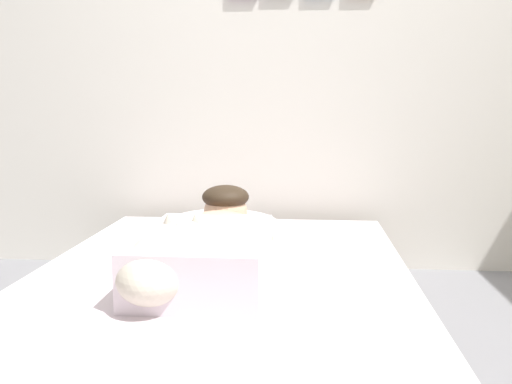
# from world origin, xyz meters

# --- Properties ---
(ground_plane) EXTENTS (12.74, 12.74, 0.00)m
(ground_plane) POSITION_xyz_m (0.00, 0.00, 0.00)
(ground_plane) COLOR gray
(back_wall) EXTENTS (4.37, 0.12, 2.50)m
(back_wall) POSITION_xyz_m (-0.00, 1.41, 1.25)
(back_wall) COLOR silver
(back_wall) RESTS_ON ground
(bed) EXTENTS (1.42, 2.01, 0.29)m
(bed) POSITION_xyz_m (-0.27, 0.26, 0.15)
(bed) COLOR #726051
(bed) RESTS_ON ground
(pillow) EXTENTS (0.52, 0.32, 0.11)m
(pillow) POSITION_xyz_m (-0.36, 0.89, 0.35)
(pillow) COLOR silver
(pillow) RESTS_ON bed
(person_lying) EXTENTS (0.43, 0.92, 0.27)m
(person_lying) POSITION_xyz_m (-0.30, 0.25, 0.40)
(person_lying) COLOR silver
(person_lying) RESTS_ON bed
(dog) EXTENTS (0.26, 0.57, 0.21)m
(dog) POSITION_xyz_m (-0.41, -0.01, 0.40)
(dog) COLOR beige
(dog) RESTS_ON bed
(coffee_cup) EXTENTS (0.12, 0.09, 0.07)m
(coffee_cup) POSITION_xyz_m (-0.17, 0.57, 0.33)
(coffee_cup) COLOR white
(coffee_cup) RESTS_ON bed
(cell_phone) EXTENTS (0.07, 0.14, 0.01)m
(cell_phone) POSITION_xyz_m (-0.35, 0.39, 0.30)
(cell_phone) COLOR black
(cell_phone) RESTS_ON bed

